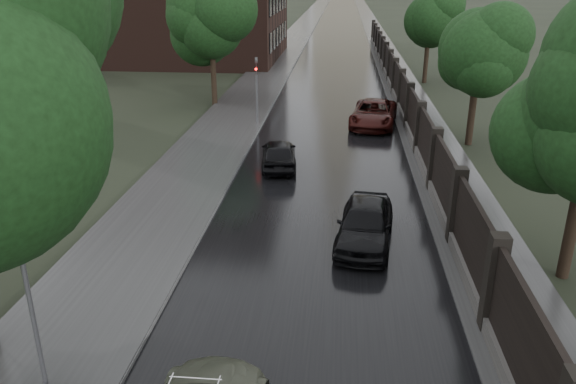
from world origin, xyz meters
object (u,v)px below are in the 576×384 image
(car_right_near, at_px, (365,223))
(car_right_far, at_px, (374,114))
(tree_right_c, at_px, (430,21))
(lamp_post, at_px, (28,292))
(tree_left_far, at_px, (211,26))
(traffic_light, at_px, (257,85))
(hatchback_left, at_px, (279,153))
(tree_right_b, at_px, (480,50))

(car_right_near, bearing_deg, car_right_far, 93.13)
(tree_right_c, relative_size, lamp_post, 1.37)
(lamp_post, height_order, car_right_far, lamp_post)
(tree_left_far, distance_m, lamp_post, 28.73)
(tree_right_c, xyz_separation_m, lamp_post, (-12.90, -38.50, -2.28))
(car_right_far, bearing_deg, tree_left_far, 164.39)
(traffic_light, xyz_separation_m, hatchback_left, (2.14, -7.65, -1.72))
(hatchback_left, xyz_separation_m, car_right_near, (3.76, -7.69, 0.08))
(traffic_light, bearing_deg, car_right_near, -68.96)
(tree_right_b, xyz_separation_m, traffic_light, (-11.80, 2.99, -2.55))
(lamp_post, xyz_separation_m, car_right_far, (8.02, 23.90, -1.92))
(lamp_post, relative_size, traffic_light, 1.28)
(tree_left_far, xyz_separation_m, car_right_near, (9.60, -20.34, -4.49))
(tree_right_b, xyz_separation_m, hatchback_left, (-9.66, -4.65, -4.28))
(tree_right_c, distance_m, car_right_far, 15.95)
(traffic_light, xyz_separation_m, car_right_far, (6.92, 0.41, -1.64))
(car_right_far, bearing_deg, tree_right_b, -27.08)
(tree_left_far, height_order, car_right_far, tree_left_far)
(tree_left_far, relative_size, car_right_near, 1.67)
(traffic_light, relative_size, car_right_near, 0.91)
(tree_right_c, relative_size, hatchback_left, 1.77)
(lamp_post, bearing_deg, tree_left_far, 95.21)
(tree_right_b, distance_m, car_right_far, 7.28)
(tree_right_b, xyz_separation_m, car_right_far, (-4.88, 3.40, -4.20))
(lamp_post, distance_m, car_right_near, 10.92)
(lamp_post, distance_m, traffic_light, 23.52)
(tree_left_far, height_order, tree_right_c, tree_left_far)
(lamp_post, distance_m, hatchback_left, 16.30)
(hatchback_left, bearing_deg, traffic_light, -80.78)
(tree_left_far, xyz_separation_m, lamp_post, (2.60, -28.50, -2.57))
(tree_left_far, bearing_deg, lamp_post, -84.79)
(lamp_post, bearing_deg, hatchback_left, 78.43)
(hatchback_left, relative_size, car_right_near, 0.89)
(tree_right_c, xyz_separation_m, car_right_far, (-4.88, -14.60, -4.20))
(tree_right_b, bearing_deg, traffic_light, 165.76)
(lamp_post, height_order, car_right_near, lamp_post)
(hatchback_left, bearing_deg, tree_left_far, -71.65)
(tree_right_c, bearing_deg, tree_right_b, -90.00)
(tree_right_c, xyz_separation_m, car_right_near, (-5.90, -30.34, -4.20))
(tree_right_b, distance_m, hatchback_left, 11.54)
(lamp_post, height_order, traffic_light, lamp_post)
(tree_right_c, height_order, lamp_post, tree_right_c)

